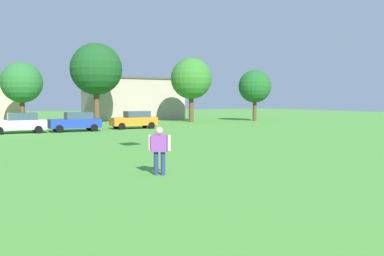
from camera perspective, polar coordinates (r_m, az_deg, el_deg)
ground_plane at (r=28.58m, az=-21.93°, el=-1.91°), size 160.00×160.00×0.00m
adult_bystander at (r=15.17m, az=-4.48°, el=-2.55°), size 0.71×0.59×1.76m
parked_car_white_1 at (r=37.07m, az=-22.55°, el=0.66°), size 4.30×2.02×1.68m
parked_car_blue_2 at (r=37.66m, az=-15.60°, el=0.85°), size 4.30×2.02×1.68m
parked_car_orange_3 at (r=40.22m, az=-7.87°, el=1.14°), size 4.30×2.02×1.68m
tree_center_left at (r=48.16m, az=-22.26°, el=5.76°), size 4.35×4.35×6.78m
tree_center_right at (r=49.61m, az=-12.96°, el=7.83°), size 5.95×5.95×9.27m
tree_right at (r=51.91m, az=-0.11°, el=6.75°), size 5.10×5.10×7.94m
tree_far_right at (r=55.27m, az=8.59°, el=5.63°), size 4.27×4.27×6.65m
house_left at (r=60.44m, az=-8.14°, el=4.00°), size 13.35×8.35×5.84m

